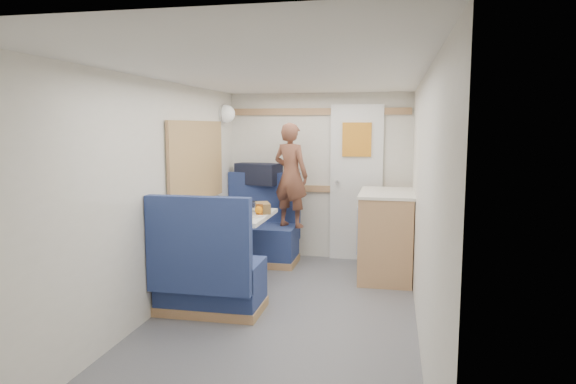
% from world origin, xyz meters
% --- Properties ---
extents(floor, '(4.50, 4.50, 0.00)m').
position_xyz_m(floor, '(0.00, 0.00, 0.00)').
color(floor, '#515156').
rests_on(floor, ground).
extents(ceiling, '(4.50, 4.50, 0.00)m').
position_xyz_m(ceiling, '(0.00, 0.00, 2.00)').
color(ceiling, silver).
rests_on(ceiling, wall_back).
extents(wall_back, '(2.20, 0.02, 2.00)m').
position_xyz_m(wall_back, '(0.00, 2.25, 1.00)').
color(wall_back, silver).
rests_on(wall_back, floor).
extents(wall_left, '(0.02, 4.50, 2.00)m').
position_xyz_m(wall_left, '(-1.10, 0.00, 1.00)').
color(wall_left, silver).
rests_on(wall_left, floor).
extents(wall_right, '(0.02, 4.50, 2.00)m').
position_xyz_m(wall_right, '(1.10, 0.00, 1.00)').
color(wall_right, silver).
rests_on(wall_right, floor).
extents(oak_trim_low, '(2.15, 0.02, 0.08)m').
position_xyz_m(oak_trim_low, '(0.00, 2.23, 0.85)').
color(oak_trim_low, '#9A7745').
rests_on(oak_trim_low, wall_back).
extents(oak_trim_high, '(2.15, 0.02, 0.08)m').
position_xyz_m(oak_trim_high, '(0.00, 2.23, 1.78)').
color(oak_trim_high, '#9A7745').
rests_on(oak_trim_high, wall_back).
extents(side_window, '(0.04, 1.30, 0.72)m').
position_xyz_m(side_window, '(-1.08, 1.00, 1.25)').
color(side_window, '#96A68C').
rests_on(side_window, wall_left).
extents(rear_door, '(0.62, 0.12, 1.86)m').
position_xyz_m(rear_door, '(0.45, 2.22, 0.97)').
color(rear_door, white).
rests_on(rear_door, wall_back).
extents(dinette_table, '(0.62, 0.92, 0.72)m').
position_xyz_m(dinette_table, '(-0.65, 1.00, 0.57)').
color(dinette_table, white).
rests_on(dinette_table, floor).
extents(bench_far, '(0.90, 0.59, 1.05)m').
position_xyz_m(bench_far, '(-0.65, 1.86, 0.30)').
color(bench_far, navy).
rests_on(bench_far, floor).
extents(bench_near, '(0.90, 0.59, 1.05)m').
position_xyz_m(bench_near, '(-0.65, 0.14, 0.30)').
color(bench_near, navy).
rests_on(bench_near, floor).
extents(ledge, '(0.90, 0.14, 0.04)m').
position_xyz_m(ledge, '(-0.65, 2.12, 0.88)').
color(ledge, '#9A7745').
rests_on(ledge, bench_far).
extents(dome_light, '(0.20, 0.20, 0.20)m').
position_xyz_m(dome_light, '(-1.04, 1.85, 1.75)').
color(dome_light, white).
rests_on(dome_light, wall_left).
extents(galley_counter, '(0.57, 0.92, 0.92)m').
position_xyz_m(galley_counter, '(0.82, 1.55, 0.47)').
color(galley_counter, '#9A7745').
rests_on(galley_counter, floor).
extents(person, '(0.51, 0.43, 1.20)m').
position_xyz_m(person, '(-0.27, 1.83, 1.05)').
color(person, brown).
rests_on(person, bench_far).
extents(duffel_bag, '(0.59, 0.40, 0.26)m').
position_xyz_m(duffel_bag, '(-0.73, 2.12, 1.03)').
color(duffel_bag, black).
rests_on(duffel_bag, ledge).
extents(tray, '(0.33, 0.37, 0.02)m').
position_xyz_m(tray, '(-0.52, 0.79, 0.73)').
color(tray, silver).
rests_on(tray, dinette_table).
extents(orange_fruit, '(0.08, 0.08, 0.08)m').
position_xyz_m(orange_fruit, '(-0.43, 0.97, 0.78)').
color(orange_fruit, '#D35309').
rests_on(orange_fruit, tray).
extents(cheese_block, '(0.10, 0.06, 0.04)m').
position_xyz_m(cheese_block, '(-0.67, 0.91, 0.76)').
color(cheese_block, '#EADC87').
rests_on(cheese_block, tray).
extents(wine_glass, '(0.08, 0.08, 0.17)m').
position_xyz_m(wine_glass, '(-0.72, 0.95, 0.84)').
color(wine_glass, white).
rests_on(wine_glass, dinette_table).
extents(tumbler_left, '(0.07, 0.07, 0.11)m').
position_xyz_m(tumbler_left, '(-0.88, 0.62, 0.77)').
color(tumbler_left, white).
rests_on(tumbler_left, dinette_table).
extents(tumbler_right, '(0.06, 0.06, 0.10)m').
position_xyz_m(tumbler_right, '(-0.54, 1.24, 0.77)').
color(tumbler_right, silver).
rests_on(tumbler_right, dinette_table).
extents(beer_glass, '(0.07, 0.07, 0.11)m').
position_xyz_m(beer_glass, '(-0.43, 1.00, 0.78)').
color(beer_glass, '#914715').
rests_on(beer_glass, dinette_table).
extents(pepper_grinder, '(0.04, 0.04, 0.10)m').
position_xyz_m(pepper_grinder, '(-0.67, 1.06, 0.77)').
color(pepper_grinder, black).
rests_on(pepper_grinder, dinette_table).
extents(bread_loaf, '(0.22, 0.28, 0.10)m').
position_xyz_m(bread_loaf, '(-0.43, 1.15, 0.77)').
color(bread_loaf, brown).
rests_on(bread_loaf, dinette_table).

